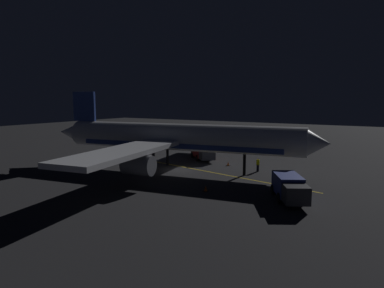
# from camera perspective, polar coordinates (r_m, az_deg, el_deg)

# --- Properties ---
(ground_plane) EXTENTS (180.00, 180.00, 0.20)m
(ground_plane) POSITION_cam_1_polar(r_m,az_deg,el_deg) (43.19, -2.29, -4.56)
(ground_plane) COLOR #27272A
(apron_guide_stripe) EXTENTS (6.17, 27.92, 0.01)m
(apron_guide_stripe) POSITION_cam_1_polar(r_m,az_deg,el_deg) (41.98, 3.00, -4.78)
(apron_guide_stripe) COLOR gold
(apron_guide_stripe) RESTS_ON ground_plane
(airliner) EXTENTS (37.90, 37.16, 10.07)m
(airliner) POSITION_cam_1_polar(r_m,az_deg,el_deg) (42.76, -3.08, 0.95)
(airliner) COLOR white
(airliner) RESTS_ON ground_plane
(baggage_truck) EXTENTS (6.00, 4.57, 2.23)m
(baggage_truck) POSITION_cam_1_polar(r_m,az_deg,el_deg) (31.32, 16.27, -7.20)
(baggage_truck) COLOR navy
(baggage_truck) RESTS_ON ground_plane
(catering_truck) EXTENTS (5.58, 5.63, 2.59)m
(catering_truck) POSITION_cam_1_polar(r_m,az_deg,el_deg) (50.07, 1.77, -1.22)
(catering_truck) COLOR maroon
(catering_truck) RESTS_ON ground_plane
(ground_crew_worker) EXTENTS (0.40, 0.40, 1.74)m
(ground_crew_worker) POSITION_cam_1_polar(r_m,az_deg,el_deg) (42.78, 11.19, -3.47)
(ground_crew_worker) COLOR black
(ground_crew_worker) RESTS_ON ground_plane
(traffic_cone_near_left) EXTENTS (0.50, 0.50, 0.55)m
(traffic_cone_near_left) POSITION_cam_1_polar(r_m,az_deg,el_deg) (33.27, 2.34, -7.66)
(traffic_cone_near_left) COLOR #EA590F
(traffic_cone_near_left) RESTS_ON ground_plane
(traffic_cone_near_right) EXTENTS (0.50, 0.50, 0.55)m
(traffic_cone_near_right) POSITION_cam_1_polar(r_m,az_deg,el_deg) (46.06, 6.20, -3.38)
(traffic_cone_near_right) COLOR #EA590F
(traffic_cone_near_right) RESTS_ON ground_plane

